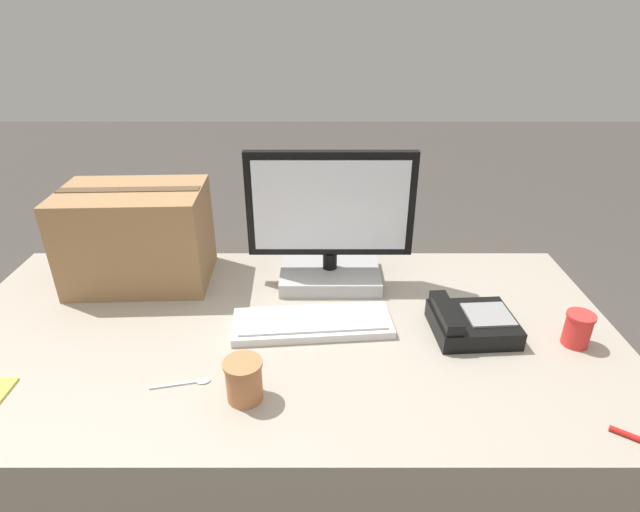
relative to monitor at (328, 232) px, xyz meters
name	(u,v)px	position (x,y,z in m)	size (l,w,h in m)	color
ground_plane	(289,507)	(-0.13, -0.26, -0.90)	(12.00, 12.00, 0.00)	#47423D
office_desk	(285,428)	(-0.13, -0.26, -0.53)	(1.80, 0.90, 0.73)	#A89E8E
monitor	(328,232)	(0.00, 0.00, 0.00)	(0.50, 0.23, 0.41)	#B7B7B7
keyboard	(311,323)	(-0.05, -0.26, -0.15)	(0.44, 0.19, 0.03)	silver
desk_phone	(469,322)	(0.37, -0.28, -0.14)	(0.22, 0.20, 0.08)	black
paper_cup_left	(242,380)	(-0.20, -0.53, -0.12)	(0.09, 0.09, 0.10)	#BC7547
paper_cup_right	(576,328)	(0.62, -0.33, -0.12)	(0.07, 0.07, 0.09)	red
spoon	(189,383)	(-0.33, -0.48, -0.16)	(0.14, 0.04, 0.00)	silver
cardboard_box	(135,236)	(-0.59, 0.01, -0.02)	(0.43, 0.29, 0.30)	#9E754C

